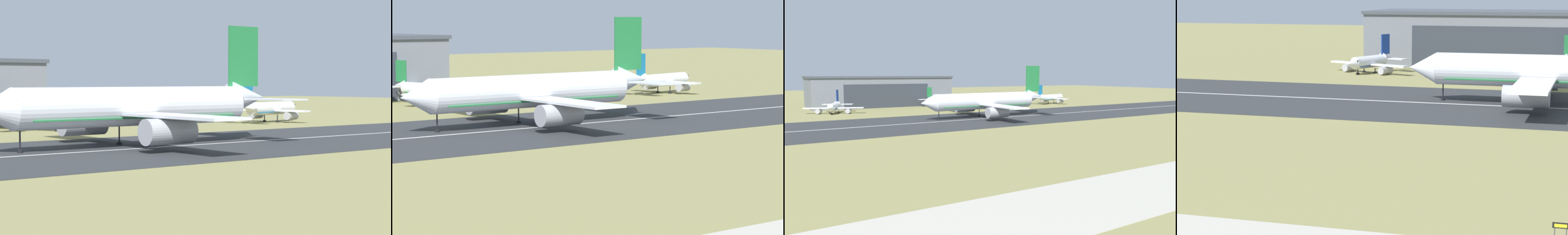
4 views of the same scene
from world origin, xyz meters
The scene contains 8 objects.
ground_plane centered at (0.00, 52.68, 0.00)m, with size 717.73×717.73×0.00m, color olive.
runway_strip centered at (0.00, 105.36, 0.03)m, with size 477.73×44.66×0.06m, color #2B2D30.
runway_centreline centered at (0.00, 105.36, 0.07)m, with size 429.96×0.70×0.01m, color silver.
hangar_building centered at (-0.36, 184.02, 7.61)m, with size 69.99×30.29×15.19m.
airplane_landing centered at (18.80, 109.58, 5.98)m, with size 52.87×49.52×19.50m.
airplane_parked_west centered at (-28.18, 153.03, 2.74)m, with size 22.82×18.68×9.58m.
airplane_parked_centre centered at (85.03, 148.82, 3.37)m, with size 25.06×20.39×10.49m.
airplane_parked_east centered at (23.27, 156.96, 3.14)m, with size 19.09×24.56×9.63m.
Camera 3 is at (-55.61, -12.86, 16.09)m, focal length 35.00 mm.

